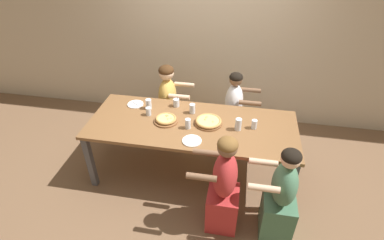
# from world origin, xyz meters

# --- Properties ---
(ground_plane) EXTENTS (18.00, 18.00, 0.00)m
(ground_plane) POSITION_xyz_m (0.00, 0.00, 0.00)
(ground_plane) COLOR brown
(ground_plane) RESTS_ON ground
(restaurant_back_panel) EXTENTS (10.00, 0.06, 3.20)m
(restaurant_back_panel) POSITION_xyz_m (0.00, 1.45, 1.60)
(restaurant_back_panel) COLOR beige
(restaurant_back_panel) RESTS_ON ground
(dining_table) EXTENTS (2.42, 0.96, 0.78)m
(dining_table) POSITION_xyz_m (0.00, 0.00, 0.71)
(dining_table) COLOR brown
(dining_table) RESTS_ON ground
(pizza_board_main) EXTENTS (0.32, 0.32, 0.05)m
(pizza_board_main) POSITION_xyz_m (0.19, 0.03, 0.81)
(pizza_board_main) COLOR brown
(pizza_board_main) RESTS_ON dining_table
(pizza_board_second) EXTENTS (0.29, 0.29, 0.05)m
(pizza_board_second) POSITION_xyz_m (-0.31, -0.01, 0.81)
(pizza_board_second) COLOR brown
(pizza_board_second) RESTS_ON dining_table
(empty_plate_a) EXTENTS (0.21, 0.21, 0.02)m
(empty_plate_a) POSITION_xyz_m (0.06, -0.32, 0.79)
(empty_plate_a) COLOR white
(empty_plate_a) RESTS_ON dining_table
(empty_plate_b) EXTENTS (0.20, 0.20, 0.02)m
(empty_plate_b) POSITION_xyz_m (-0.79, 0.28, 0.79)
(empty_plate_b) COLOR white
(empty_plate_b) RESTS_ON dining_table
(cocktail_glass_blue) EXTENTS (0.08, 0.08, 0.13)m
(cocktail_glass_blue) POSITION_xyz_m (-0.26, 0.34, 0.82)
(cocktail_glass_blue) COLOR silver
(cocktail_glass_blue) RESTS_ON dining_table
(drinking_glass_a) EXTENTS (0.06, 0.06, 0.10)m
(drinking_glass_a) POSITION_xyz_m (-0.55, 0.08, 0.82)
(drinking_glass_a) COLOR silver
(drinking_glass_a) RESTS_ON dining_table
(drinking_glass_b) EXTENTS (0.07, 0.07, 0.14)m
(drinking_glass_b) POSITION_xyz_m (0.53, -0.02, 0.84)
(drinking_glass_b) COLOR silver
(drinking_glass_b) RESTS_ON dining_table
(drinking_glass_c) EXTENTS (0.07, 0.07, 0.13)m
(drinking_glass_c) POSITION_xyz_m (-0.59, 0.22, 0.84)
(drinking_glass_c) COLOR silver
(drinking_glass_c) RESTS_ON dining_table
(drinking_glass_d) EXTENTS (0.06, 0.06, 0.11)m
(drinking_glass_d) POSITION_xyz_m (0.71, 0.04, 0.83)
(drinking_glass_d) COLOR silver
(drinking_glass_d) RESTS_ON dining_table
(drinking_glass_e) EXTENTS (0.07, 0.07, 0.12)m
(drinking_glass_e) POSITION_xyz_m (-0.04, 0.22, 0.83)
(drinking_glass_e) COLOR silver
(drinking_glass_e) RESTS_ON dining_table
(drinking_glass_f) EXTENTS (0.06, 0.06, 0.12)m
(drinking_glass_f) POSITION_xyz_m (-0.03, -0.09, 0.83)
(drinking_glass_f) COLOR silver
(drinking_glass_f) RESTS_ON dining_table
(diner_near_right) EXTENTS (0.51, 0.40, 1.11)m
(diner_near_right) POSITION_xyz_m (1.01, -0.70, 0.50)
(diner_near_right) COLOR #477556
(diner_near_right) RESTS_ON ground
(diner_near_midright) EXTENTS (0.51, 0.40, 1.17)m
(diner_near_midright) POSITION_xyz_m (0.45, -0.70, 0.53)
(diner_near_midright) COLOR #B22D2D
(diner_near_midright) RESTS_ON ground
(diner_far_midleft) EXTENTS (0.51, 0.40, 1.16)m
(diner_far_midleft) POSITION_xyz_m (-0.47, 0.70, 0.54)
(diner_far_midleft) COLOR gold
(diner_far_midleft) RESTS_ON ground
(diner_far_midright) EXTENTS (0.51, 0.40, 1.13)m
(diner_far_midright) POSITION_xyz_m (0.45, 0.70, 0.51)
(diner_far_midright) COLOR silver
(diner_far_midright) RESTS_ON ground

